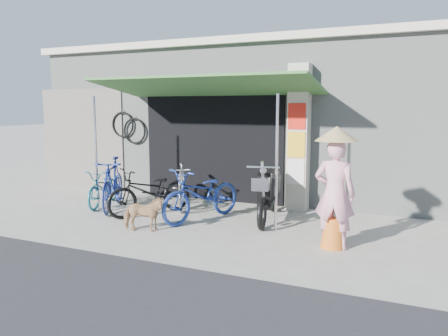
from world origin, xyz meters
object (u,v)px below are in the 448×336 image
at_px(bike_silver, 181,186).
at_px(bike_navy, 202,194).
at_px(bike_blue, 113,184).
at_px(bike_teal, 104,187).
at_px(bike_black, 151,191).
at_px(street_dog, 143,214).
at_px(nun, 335,189).
at_px(moped, 269,193).

distance_m(bike_silver, bike_navy, 1.17).
bearing_deg(bike_blue, bike_navy, -26.52).
bearing_deg(bike_silver, bike_blue, -175.96).
height_order(bike_teal, bike_black, bike_black).
relative_size(bike_teal, street_dog, 2.11).
bearing_deg(nun, street_dog, 8.46).
relative_size(bike_navy, moped, 0.97).
relative_size(bike_teal, bike_navy, 0.80).
xyz_separation_m(bike_black, nun, (3.69, -0.61, 0.43)).
distance_m(street_dog, moped, 2.40).
bearing_deg(bike_black, bike_silver, 101.99).
bearing_deg(nun, bike_blue, -7.93).
bearing_deg(bike_blue, moped, -16.39).
xyz_separation_m(street_dog, nun, (3.15, 0.45, 0.60)).
height_order(bike_silver, nun, nun).
bearing_deg(bike_blue, street_dog, -62.22).
distance_m(bike_teal, moped, 3.66).
distance_m(bike_blue, moped, 3.28).
bearing_deg(nun, bike_navy, -13.84).
distance_m(street_dog, nun, 3.24).
height_order(bike_blue, bike_silver, bike_blue).
height_order(bike_blue, moped, moped).
height_order(bike_silver, street_dog, bike_silver).
relative_size(bike_black, bike_navy, 0.95).
height_order(bike_black, bike_silver, bike_black).
bearing_deg(street_dog, moped, -66.76).
distance_m(bike_silver, street_dog, 1.89).
bearing_deg(bike_teal, bike_black, -27.89).
xyz_separation_m(bike_teal, bike_blue, (0.40, -0.21, 0.14)).
bearing_deg(bike_black, street_dog, -34.09).
relative_size(bike_silver, bike_navy, 0.81).
distance_m(bike_blue, nun, 4.74).
relative_size(bike_teal, bike_silver, 0.99).
bearing_deg(bike_silver, nun, -49.14).
bearing_deg(bike_navy, bike_blue, -161.39).
xyz_separation_m(moped, nun, (1.43, -1.21, 0.40)).
bearing_deg(bike_blue, bike_silver, 5.27).
bearing_deg(moped, bike_teal, 175.51).
bearing_deg(nun, bike_silver, -21.93).
height_order(bike_blue, bike_navy, bike_blue).
bearing_deg(bike_silver, bike_teal, 171.05).
relative_size(bike_teal, bike_blue, 0.85).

